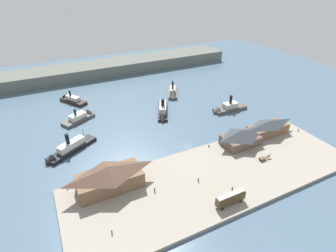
# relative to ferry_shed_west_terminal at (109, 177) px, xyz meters

# --- Properties ---
(ground_plane) EXTENTS (320.00, 320.00, 0.00)m
(ground_plane) POSITION_rel_ferry_shed_west_terminal_xyz_m (36.86, 10.80, -5.72)
(ground_plane) COLOR slate
(quay_promenade) EXTENTS (110.00, 36.00, 1.20)m
(quay_promenade) POSITION_rel_ferry_shed_west_terminal_xyz_m (36.86, -11.20, -5.12)
(quay_promenade) COLOR #9E9384
(quay_promenade) RESTS_ON ground
(seawall_edge) EXTENTS (110.00, 0.80, 1.00)m
(seawall_edge) POSITION_rel_ferry_shed_west_terminal_xyz_m (36.86, 7.20, -5.22)
(seawall_edge) COLOR gray
(seawall_edge) RESTS_ON ground
(ferry_shed_west_terminal) EXTENTS (22.39, 10.94, 8.89)m
(ferry_shed_west_terminal) POSITION_rel_ferry_shed_west_terminal_xyz_m (0.00, 0.00, 0.00)
(ferry_shed_west_terminal) COLOR brown
(ferry_shed_west_terminal) RESTS_ON quay_promenade
(ferry_shed_east_terminal) EXTENTS (15.83, 10.31, 7.15)m
(ferry_shed_east_terminal) POSITION_rel_ferry_shed_west_terminal_xyz_m (57.31, 0.93, -0.88)
(ferry_shed_east_terminal) COLOR brown
(ferry_shed_east_terminal) RESTS_ON quay_promenade
(ferry_shed_central_terminal) EXTENTS (19.79, 7.88, 6.73)m
(ferry_shed_central_terminal) POSITION_rel_ferry_shed_west_terminal_xyz_m (74.05, 2.20, -1.10)
(ferry_shed_central_terminal) COLOR brown
(ferry_shed_central_terminal) RESTS_ON quay_promenade
(street_tram) EXTENTS (10.38, 2.39, 4.32)m
(street_tram) POSITION_rel_ferry_shed_west_terminal_xyz_m (32.20, -24.58, -2.00)
(street_tram) COLOR #4C381E
(street_tram) RESTS_ON quay_promenade
(horse_cart) EXTENTS (5.74, 1.60, 1.87)m
(horse_cart) POSITION_rel_ferry_shed_west_terminal_xyz_m (59.20, -11.92, -3.59)
(horse_cart) COLOR brown
(horse_cart) RESTS_ON quay_promenade
(pedestrian_walking_west) EXTENTS (0.39, 0.39, 1.56)m
(pedestrian_walking_west) POSITION_rel_ferry_shed_west_terminal_xyz_m (28.73, -11.08, -3.80)
(pedestrian_walking_west) COLOR #232328
(pedestrian_walking_west) RESTS_ON quay_promenade
(pedestrian_by_tram) EXTENTS (0.38, 0.38, 1.52)m
(pedestrian_by_tram) POSITION_rel_ferry_shed_west_terminal_xyz_m (-4.89, -18.69, -3.82)
(pedestrian_by_tram) COLOR #3D4C42
(pedestrian_by_tram) RESTS_ON quay_promenade
(pedestrian_near_east_shed) EXTENTS (0.42, 0.42, 1.71)m
(pedestrian_near_east_shed) POSITION_rel_ferry_shed_west_terminal_xyz_m (12.78, -8.81, -3.74)
(pedestrian_near_east_shed) COLOR #33384C
(pedestrian_near_east_shed) RESTS_ON quay_promenade
(pedestrian_at_waters_edge) EXTENTS (0.38, 0.38, 1.53)m
(pedestrian_at_waters_edge) POSITION_rel_ferry_shed_west_terminal_xyz_m (88.75, -2.77, -3.82)
(pedestrian_at_waters_edge) COLOR #4C3D33
(pedestrian_at_waters_edge) RESTS_ON quay_promenade
(pedestrian_walking_east) EXTENTS (0.41, 0.41, 1.66)m
(pedestrian_walking_east) POSITION_rel_ferry_shed_west_terminal_xyz_m (36.78, -19.97, -3.76)
(pedestrian_walking_east) COLOR #232328
(pedestrian_walking_east) RESTS_ON quay_promenade
(mooring_post_east) EXTENTS (0.44, 0.44, 0.90)m
(mooring_post_east) POSITION_rel_ferry_shed_west_terminal_xyz_m (-13.57, 5.73, -4.07)
(mooring_post_east) COLOR black
(mooring_post_east) RESTS_ON quay_promenade
(mooring_post_center_west) EXTENTS (0.44, 0.44, 0.90)m
(mooring_post_center_west) POSITION_rel_ferry_shed_west_terminal_xyz_m (12.22, 5.53, -4.07)
(mooring_post_center_west) COLOR black
(mooring_post_center_west) RESTS_ON quay_promenade
(mooring_post_west) EXTENTS (0.44, 0.44, 0.90)m
(mooring_post_west) POSITION_rel_ferry_shed_west_terminal_xyz_m (44.24, 5.26, -4.07)
(mooring_post_west) COLOR black
(mooring_post_west) RESTS_ON quay_promenade
(ferry_moored_east) EXTENTS (14.27, 18.58, 8.61)m
(ferry_moored_east) POSITION_rel_ferry_shed_west_terminal_xyz_m (-0.95, 80.53, -4.33)
(ferry_moored_east) COLOR black
(ferry_moored_east) RESTS_ON ground
(ferry_near_quay) EXTENTS (18.58, 13.45, 8.93)m
(ferry_near_quay) POSITION_rel_ferry_shed_west_terminal_xyz_m (0.69, 56.37, -4.38)
(ferry_near_quay) COLOR #514C47
(ferry_near_quay) RESTS_ON ground
(ferry_mid_harbor) EXTENTS (15.03, 24.42, 9.63)m
(ferry_mid_harbor) POSITION_rel_ferry_shed_west_terminal_xyz_m (40.54, 43.17, -4.06)
(ferry_mid_harbor) COLOR black
(ferry_mid_harbor) RESTS_ON ground
(ferry_outer_harbor) EXTENTS (14.00, 21.16, 9.86)m
(ferry_outer_harbor) POSITION_rel_ferry_shed_west_terminal_xyz_m (56.61, 63.06, -4.39)
(ferry_outer_harbor) COLOR #514C47
(ferry_outer_harbor) RESTS_ON ground
(ferry_moored_west) EXTENTS (20.78, 6.25, 10.46)m
(ferry_moored_west) POSITION_rel_ferry_shed_west_terminal_xyz_m (73.03, 30.96, -4.21)
(ferry_moored_west) COLOR #514C47
(ferry_moored_west) RESTS_ON ground
(ferry_departing_north) EXTENTS (23.74, 16.70, 10.51)m
(ferry_departing_north) POSITION_rel_ferry_shed_west_terminal_xyz_m (-10.49, 28.82, -4.17)
(ferry_departing_north) COLOR black
(ferry_departing_north) RESTS_ON ground
(far_headland) EXTENTS (180.00, 24.00, 8.00)m
(far_headland) POSITION_rel_ferry_shed_west_terminal_xyz_m (36.86, 120.80, -1.72)
(far_headland) COLOR #60665B
(far_headland) RESTS_ON ground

